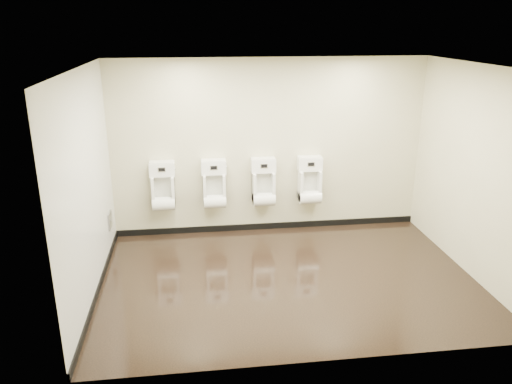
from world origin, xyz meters
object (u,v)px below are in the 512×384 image
urinal_0 (163,189)px  urinal_3 (310,184)px  urinal_1 (214,187)px  urinal_2 (264,185)px  access_panel (110,220)px

urinal_0 → urinal_3: size_ratio=1.00×
urinal_0 → urinal_1: bearing=0.0°
urinal_2 → urinal_3: size_ratio=1.00×
urinal_0 → urinal_3: bearing=0.0°
urinal_1 → urinal_3: size_ratio=1.00×
access_panel → urinal_1: 1.67m
urinal_0 → urinal_3: 2.35m
urinal_0 → urinal_3: same height
urinal_0 → urinal_1: (0.80, 0.00, 0.00)m
urinal_0 → urinal_1: size_ratio=1.00×
urinal_3 → urinal_0: bearing=180.0°
urinal_0 → urinal_1: same height
access_panel → urinal_2: 2.43m
urinal_0 → urinal_2: bearing=0.0°
urinal_1 → urinal_2: 0.79m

